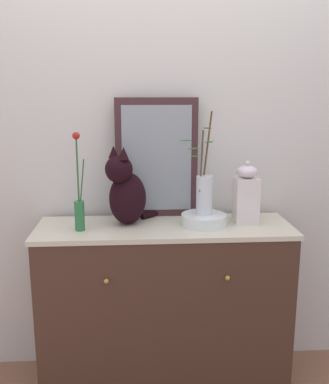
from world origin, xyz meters
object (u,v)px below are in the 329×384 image
(bowl_porcelain, at_px, (204,219))
(mirror_leaning, at_px, (157,158))
(jar_lidded_porcelain, at_px, (246,195))
(vase_slim_green, at_px, (79,205))
(vase_glass_clear, at_px, (204,191))
(cat_sitting, at_px, (126,191))
(sideboard, at_px, (165,307))

(bowl_porcelain, bearing_deg, mirror_leaning, 141.57)
(jar_lidded_porcelain, bearing_deg, vase_slim_green, -174.20)
(vase_glass_clear, height_order, jar_lidded_porcelain, vase_glass_clear)
(cat_sitting, xyz_separation_m, jar_lidded_porcelain, (0.63, -0.00, -0.03))
(bowl_porcelain, bearing_deg, vase_slim_green, -175.34)
(jar_lidded_porcelain, bearing_deg, bowl_porcelain, -171.10)
(cat_sitting, distance_m, bowl_porcelain, 0.43)
(cat_sitting, bearing_deg, jar_lidded_porcelain, -0.19)
(vase_glass_clear, xyz_separation_m, jar_lidded_porcelain, (0.23, 0.03, -0.03))
(vase_glass_clear, bearing_deg, sideboard, -178.43)
(vase_slim_green, bearing_deg, mirror_leaning, 30.99)
(bowl_porcelain, xyz_separation_m, vase_glass_clear, (-0.00, 0.00, 0.15))
(bowl_porcelain, bearing_deg, jar_lidded_porcelain, 8.90)
(bowl_porcelain, relative_size, vase_glass_clear, 0.45)
(sideboard, xyz_separation_m, cat_sitting, (-0.20, 0.04, 0.64))
(sideboard, height_order, vase_slim_green, vase_slim_green)
(mirror_leaning, distance_m, bowl_porcelain, 0.42)
(bowl_porcelain, bearing_deg, cat_sitting, 174.60)
(cat_sitting, bearing_deg, sideboard, -12.08)
(sideboard, height_order, cat_sitting, cat_sitting)
(sideboard, bearing_deg, jar_lidded_porcelain, 5.26)
(vase_slim_green, distance_m, bowl_porcelain, 0.64)
(jar_lidded_porcelain, bearing_deg, vase_glass_clear, -171.53)
(sideboard, relative_size, jar_lidded_porcelain, 4.02)
(sideboard, bearing_deg, vase_slim_green, -173.66)
(mirror_leaning, height_order, vase_glass_clear, mirror_leaning)
(sideboard, distance_m, mirror_leaning, 0.81)
(sideboard, relative_size, cat_sitting, 3.20)
(mirror_leaning, xyz_separation_m, vase_slim_green, (-0.40, -0.24, -0.19))
(mirror_leaning, bearing_deg, vase_glass_clear, -38.39)
(sideboard, distance_m, cat_sitting, 0.67)
(bowl_porcelain, height_order, jar_lidded_porcelain, jar_lidded_porcelain)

